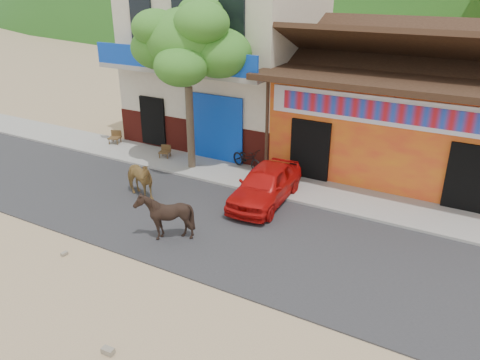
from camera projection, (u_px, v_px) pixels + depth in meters
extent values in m
plane|color=#9E825B|center=(212.00, 288.00, 10.90)|extent=(120.00, 120.00, 0.00)
cube|color=#28282B|center=(261.00, 239.00, 12.88)|extent=(60.00, 5.00, 0.04)
cube|color=gray|center=(309.00, 191.00, 15.66)|extent=(60.00, 2.00, 0.12)
cube|color=orange|center=(402.00, 120.00, 17.27)|extent=(8.00, 6.00, 3.60)
cube|color=beige|center=(228.00, 57.00, 19.97)|extent=(7.00, 6.00, 7.00)
imported|color=olive|center=(138.00, 179.00, 15.05)|extent=(1.67, 1.06, 1.30)
imported|color=black|center=(165.00, 216.00, 12.61)|extent=(1.41, 1.29, 1.38)
imported|color=red|center=(265.00, 184.00, 14.74)|extent=(1.64, 3.63, 1.21)
imported|color=black|center=(247.00, 159.00, 17.17)|extent=(1.61, 1.02, 0.80)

